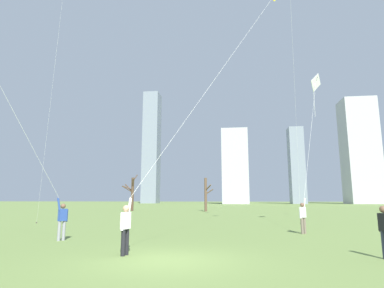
{
  "coord_description": "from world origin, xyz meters",
  "views": [
    {
      "loc": [
        2.0,
        -9.77,
        1.84
      ],
      "look_at": [
        0.0,
        6.0,
        4.6
      ],
      "focal_mm": 29.54,
      "sensor_mm": 36.0,
      "label": 1
    }
  ],
  "objects_px": {
    "kite_flyer_midfield_center_pink": "(11,119)",
    "bare_tree_left_of_center": "(132,192)",
    "bare_tree_center": "(206,194)",
    "kite_flyer_far_back_white": "(307,175)",
    "kite_flyer_foreground_right_yellow": "(164,167)"
  },
  "relations": [
    {
      "from": "kite_flyer_midfield_center_pink",
      "to": "kite_flyer_foreground_right_yellow",
      "type": "bearing_deg",
      "value": 5.35
    },
    {
      "from": "kite_flyer_midfield_center_pink",
      "to": "bare_tree_center",
      "type": "distance_m",
      "value": 36.18
    },
    {
      "from": "kite_flyer_midfield_center_pink",
      "to": "bare_tree_left_of_center",
      "type": "xyz_separation_m",
      "value": [
        -6.63,
        36.39,
        -2.15
      ]
    },
    {
      "from": "kite_flyer_far_back_white",
      "to": "bare_tree_left_of_center",
      "type": "height_order",
      "value": "kite_flyer_far_back_white"
    },
    {
      "from": "kite_flyer_foreground_right_yellow",
      "to": "bare_tree_left_of_center",
      "type": "bearing_deg",
      "value": 109.6
    },
    {
      "from": "bare_tree_left_of_center",
      "to": "bare_tree_center",
      "type": "xyz_separation_m",
      "value": [
        11.47,
        -0.61,
        -0.27
      ]
    },
    {
      "from": "bare_tree_left_of_center",
      "to": "kite_flyer_far_back_white",
      "type": "bearing_deg",
      "value": -55.23
    },
    {
      "from": "bare_tree_left_of_center",
      "to": "bare_tree_center",
      "type": "relative_size",
      "value": 1.16
    },
    {
      "from": "kite_flyer_midfield_center_pink",
      "to": "kite_flyer_foreground_right_yellow",
      "type": "xyz_separation_m",
      "value": [
        6.13,
        0.57,
        -1.94
      ]
    },
    {
      "from": "kite_flyer_foreground_right_yellow",
      "to": "bare_tree_left_of_center",
      "type": "xyz_separation_m",
      "value": [
        -12.75,
        35.82,
        -0.21
      ]
    },
    {
      "from": "kite_flyer_midfield_center_pink",
      "to": "bare_tree_left_of_center",
      "type": "relative_size",
      "value": 3.2
    },
    {
      "from": "kite_flyer_foreground_right_yellow",
      "to": "kite_flyer_far_back_white",
      "type": "bearing_deg",
      "value": 47.07
    },
    {
      "from": "kite_flyer_midfield_center_pink",
      "to": "bare_tree_left_of_center",
      "type": "height_order",
      "value": "kite_flyer_midfield_center_pink"
    },
    {
      "from": "kite_flyer_foreground_right_yellow",
      "to": "bare_tree_center",
      "type": "height_order",
      "value": "kite_flyer_foreground_right_yellow"
    },
    {
      "from": "kite_flyer_midfield_center_pink",
      "to": "kite_flyer_far_back_white",
      "type": "height_order",
      "value": "kite_flyer_midfield_center_pink"
    }
  ]
}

